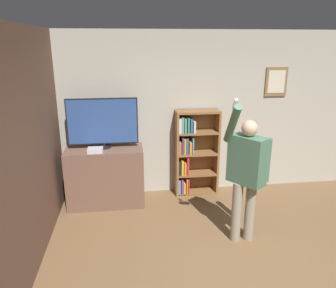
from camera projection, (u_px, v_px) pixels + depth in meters
wall_back at (203, 114)px, 5.51m from camera, size 6.68×0.09×2.70m
wall_side_brick at (35, 143)px, 3.91m from camera, size 0.06×4.28×2.70m
tv_ledge at (106, 177)px, 5.19m from camera, size 1.19×0.54×0.93m
television at (103, 123)px, 4.99m from camera, size 1.07×0.22×0.78m
game_console at (95, 150)px, 4.89m from camera, size 0.22×0.19×0.06m
bookshelf at (192, 153)px, 5.49m from camera, size 0.72×0.28×1.45m
person at (246, 170)px, 4.06m from camera, size 0.60×0.56×1.91m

